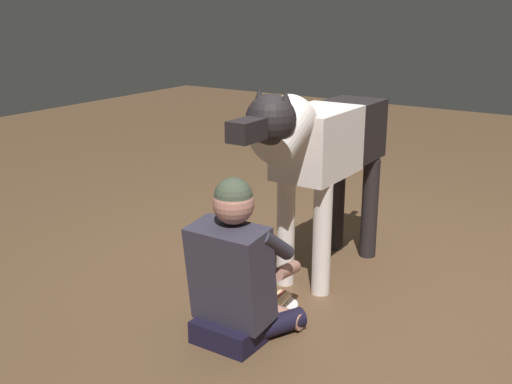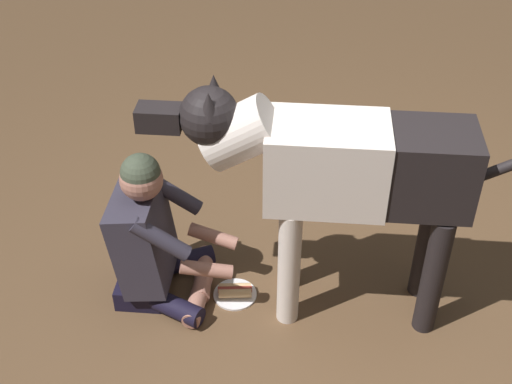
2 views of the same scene
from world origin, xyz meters
name	(u,v)px [view 2 (image 2 of 2)]	position (x,y,z in m)	size (l,w,h in m)	color
ground_plane	(339,310)	(0.00, 0.00, 0.00)	(13.55, 13.55, 0.00)	brown
person_sitting_on_floor	(153,240)	(0.97, -0.06, 0.36)	(0.63, 0.58, 0.88)	black
large_dog	(338,172)	(0.06, -0.06, 0.84)	(1.70, 0.36, 1.27)	silver
hot_dog_on_plate	(235,292)	(0.55, -0.06, 0.03)	(0.23, 0.23, 0.06)	white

